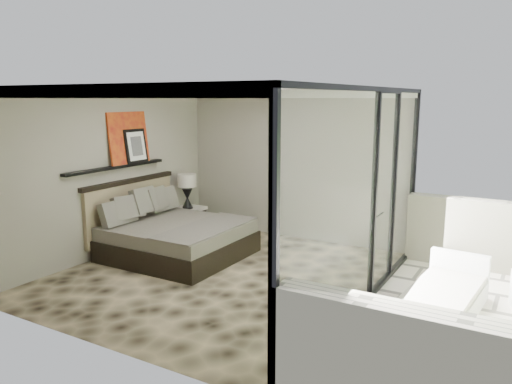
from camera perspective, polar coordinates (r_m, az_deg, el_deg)
The scene contains 13 objects.
floor at distance 7.74m, azimuth -4.14°, elevation -9.43°, with size 5.00×5.00×0.00m, color black.
ceiling at distance 7.27m, azimuth -4.44°, elevation 11.68°, with size 4.50×5.00×0.02m, color silver.
back_wall at distance 9.51m, azimuth 4.24°, elevation 3.06°, with size 4.50×0.02×2.80m, color gray.
left_wall at distance 8.83m, azimuth -16.37°, elevation 2.05°, with size 0.02×5.00×2.80m, color gray.
glass_wall at distance 6.40m, azimuth 12.57°, elevation -0.93°, with size 0.08×5.00×2.80m, color white.
terrace_slab at distance 6.59m, azimuth 24.96°, elevation -14.76°, with size 3.00×5.00×0.12m, color beige.
picture_ledge at distance 8.84m, azimuth -15.66°, elevation 2.76°, with size 0.12×2.20×0.05m, color black.
bed at distance 8.66m, azimuth -9.46°, elevation -4.92°, with size 2.16×2.09×1.19m.
nightstand at distance 10.07m, azimuth -7.77°, elevation -3.06°, with size 0.57×0.57×0.57m, color black.
table_lamp at distance 9.90m, azimuth -7.88°, elevation 0.65°, with size 0.37×0.37×0.68m.
abstract_canvas at distance 9.04m, azimuth -14.37°, elevation 6.01°, with size 0.04×0.90×0.90m, color #B0110F.
framed_print at distance 9.09m, azimuth -13.57°, elevation 5.13°, with size 0.03×0.50×0.60m, color black.
lounger at distance 6.88m, azimuth 20.82°, elevation -11.11°, with size 0.89×1.59×0.60m.
Camera 1 is at (4.13, -5.99, 2.66)m, focal length 35.00 mm.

